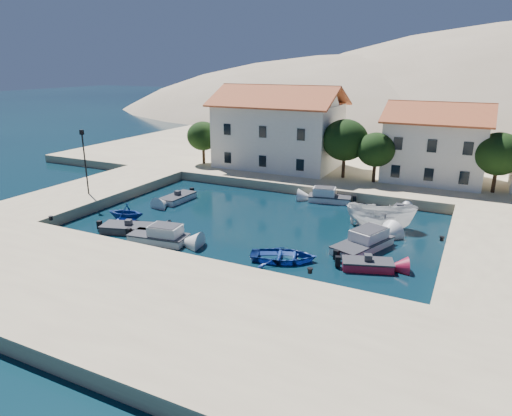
{
  "coord_description": "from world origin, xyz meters",
  "views": [
    {
      "loc": [
        16.2,
        -23.28,
        13.19
      ],
      "look_at": [
        0.66,
        8.26,
        2.0
      ],
      "focal_mm": 32.0,
      "sensor_mm": 36.0,
      "label": 1
    }
  ],
  "objects_px": {
    "building_left": "(279,126)",
    "cabin_cruiser_east": "(363,243)",
    "rowboat_south": "(283,260)",
    "boat_east": "(380,227)",
    "cabin_cruiser_south": "(159,236)",
    "lamppost": "(84,156)",
    "building_mid": "(436,141)"
  },
  "relations": [
    {
      "from": "building_left",
      "to": "cabin_cruiser_east",
      "type": "distance_m",
      "value": 25.58
    },
    {
      "from": "building_mid",
      "to": "cabin_cruiser_east",
      "type": "distance_m",
      "value": 21.34
    },
    {
      "from": "building_mid",
      "to": "lamppost",
      "type": "bearing_deg",
      "value": -144.55
    },
    {
      "from": "building_left",
      "to": "rowboat_south",
      "type": "bearing_deg",
      "value": -65.56
    },
    {
      "from": "building_mid",
      "to": "boat_east",
      "type": "height_order",
      "value": "building_mid"
    },
    {
      "from": "cabin_cruiser_south",
      "to": "boat_east",
      "type": "bearing_deg",
      "value": 29.4
    },
    {
      "from": "cabin_cruiser_east",
      "to": "boat_east",
      "type": "bearing_deg",
      "value": 19.12
    },
    {
      "from": "cabin_cruiser_east",
      "to": "boat_east",
      "type": "distance_m",
      "value": 5.5
    },
    {
      "from": "cabin_cruiser_south",
      "to": "boat_east",
      "type": "relative_size",
      "value": 0.83
    },
    {
      "from": "building_left",
      "to": "building_mid",
      "type": "bearing_deg",
      "value": 3.18
    },
    {
      "from": "rowboat_south",
      "to": "cabin_cruiser_east",
      "type": "bearing_deg",
      "value": -63.77
    },
    {
      "from": "boat_east",
      "to": "lamppost",
      "type": "bearing_deg",
      "value": 93.82
    },
    {
      "from": "building_left",
      "to": "cabin_cruiser_east",
      "type": "bearing_deg",
      "value": -51.85
    },
    {
      "from": "lamppost",
      "to": "rowboat_south",
      "type": "bearing_deg",
      "value": -10.36
    },
    {
      "from": "building_left",
      "to": "lamppost",
      "type": "height_order",
      "value": "building_left"
    },
    {
      "from": "building_left",
      "to": "building_mid",
      "type": "relative_size",
      "value": 1.4
    },
    {
      "from": "cabin_cruiser_south",
      "to": "rowboat_south",
      "type": "height_order",
      "value": "cabin_cruiser_south"
    },
    {
      "from": "building_left",
      "to": "boat_east",
      "type": "relative_size",
      "value": 2.55
    },
    {
      "from": "rowboat_south",
      "to": "boat_east",
      "type": "relative_size",
      "value": 0.8
    },
    {
      "from": "building_left",
      "to": "lamppost",
      "type": "relative_size",
      "value": 2.36
    },
    {
      "from": "lamppost",
      "to": "building_left",
      "type": "bearing_deg",
      "value": 60.1
    },
    {
      "from": "building_left",
      "to": "cabin_cruiser_east",
      "type": "relative_size",
      "value": 2.56
    },
    {
      "from": "rowboat_south",
      "to": "boat_east",
      "type": "height_order",
      "value": "boat_east"
    },
    {
      "from": "building_left",
      "to": "building_mid",
      "type": "distance_m",
      "value": 18.04
    },
    {
      "from": "building_mid",
      "to": "boat_east",
      "type": "xyz_separation_m",
      "value": [
        -2.38,
        -15.17,
        -5.22
      ]
    },
    {
      "from": "cabin_cruiser_south",
      "to": "rowboat_south",
      "type": "distance_m",
      "value": 10.08
    },
    {
      "from": "building_left",
      "to": "lamppost",
      "type": "bearing_deg",
      "value": -119.9
    },
    {
      "from": "building_left",
      "to": "boat_east",
      "type": "bearing_deg",
      "value": -42.22
    },
    {
      "from": "lamppost",
      "to": "rowboat_south",
      "type": "distance_m",
      "value": 23.32
    },
    {
      "from": "building_mid",
      "to": "rowboat_south",
      "type": "distance_m",
      "value": 26.59
    },
    {
      "from": "building_left",
      "to": "rowboat_south",
      "type": "xyz_separation_m",
      "value": [
        10.95,
        -24.11,
        -5.94
      ]
    },
    {
      "from": "cabin_cruiser_south",
      "to": "rowboat_south",
      "type": "relative_size",
      "value": 1.03
    }
  ]
}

